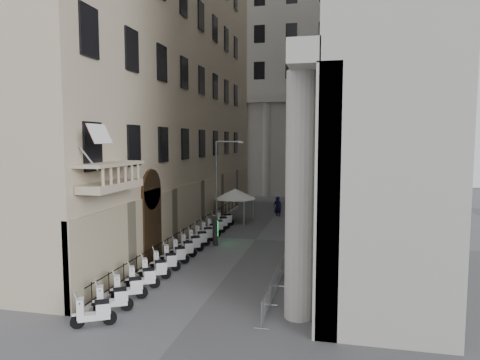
{
  "coord_description": "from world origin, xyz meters",
  "views": [
    {
      "loc": [
        5.6,
        -11.17,
        7.31
      ],
      "look_at": [
        -0.88,
        17.85,
        4.5
      ],
      "focal_mm": 32.0,
      "sensor_mm": 36.0,
      "label": 1
    }
  ],
  "objects_px": {
    "security_tent": "(234,194)",
    "street_lamp": "(219,176)",
    "pedestrian_b": "(310,199)",
    "pedestrian_a": "(278,206)",
    "scooter_0": "(95,327)",
    "info_kiosk": "(215,231)"
  },
  "relations": [
    {
      "from": "street_lamp",
      "to": "info_kiosk",
      "type": "relative_size",
      "value": 3.74
    },
    {
      "from": "info_kiosk",
      "to": "pedestrian_a",
      "type": "height_order",
      "value": "info_kiosk"
    },
    {
      "from": "scooter_0",
      "to": "security_tent",
      "type": "bearing_deg",
      "value": -29.85
    },
    {
      "from": "street_lamp",
      "to": "pedestrian_a",
      "type": "bearing_deg",
      "value": 40.4
    },
    {
      "from": "info_kiosk",
      "to": "pedestrian_b",
      "type": "height_order",
      "value": "info_kiosk"
    },
    {
      "from": "street_lamp",
      "to": "info_kiosk",
      "type": "height_order",
      "value": "street_lamp"
    },
    {
      "from": "pedestrian_a",
      "to": "security_tent",
      "type": "bearing_deg",
      "value": 62.68
    },
    {
      "from": "street_lamp",
      "to": "pedestrian_a",
      "type": "xyz_separation_m",
      "value": [
        4.3,
        5.52,
        -3.3
      ]
    },
    {
      "from": "scooter_0",
      "to": "pedestrian_a",
      "type": "bearing_deg",
      "value": -37.68
    },
    {
      "from": "scooter_0",
      "to": "security_tent",
      "type": "height_order",
      "value": "security_tent"
    },
    {
      "from": "security_tent",
      "to": "pedestrian_b",
      "type": "relative_size",
      "value": 2.3
    },
    {
      "from": "pedestrian_a",
      "to": "info_kiosk",
      "type": "bearing_deg",
      "value": 97.87
    },
    {
      "from": "info_kiosk",
      "to": "pedestrian_a",
      "type": "distance_m",
      "value": 12.33
    },
    {
      "from": "scooter_0",
      "to": "security_tent",
      "type": "distance_m",
      "value": 22.75
    },
    {
      "from": "security_tent",
      "to": "street_lamp",
      "type": "bearing_deg",
      "value": -107.06
    },
    {
      "from": "security_tent",
      "to": "street_lamp",
      "type": "relative_size",
      "value": 0.51
    },
    {
      "from": "info_kiosk",
      "to": "pedestrian_a",
      "type": "xyz_separation_m",
      "value": [
        2.85,
        11.99,
        -0.03
      ]
    },
    {
      "from": "security_tent",
      "to": "pedestrian_b",
      "type": "distance_m",
      "value": 11.71
    },
    {
      "from": "security_tent",
      "to": "info_kiosk",
      "type": "xyz_separation_m",
      "value": [
        0.74,
        -8.83,
        -1.5
      ]
    },
    {
      "from": "scooter_0",
      "to": "pedestrian_a",
      "type": "xyz_separation_m",
      "value": [
        3.84,
        25.78,
        0.94
      ]
    },
    {
      "from": "scooter_0",
      "to": "street_lamp",
      "type": "relative_size",
      "value": 0.21
    },
    {
      "from": "scooter_0",
      "to": "pedestrian_b",
      "type": "bearing_deg",
      "value": -40.42
    }
  ]
}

